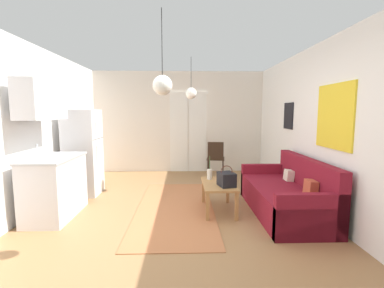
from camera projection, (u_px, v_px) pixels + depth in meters
name	position (u px, v px, depth m)	size (l,w,h in m)	color
ground_plane	(174.00, 234.00, 3.61)	(4.98, 7.88, 0.10)	#996D44
wall_back	(179.00, 122.00, 7.11)	(4.58, 0.13, 2.62)	silver
wall_right	(345.00, 132.00, 3.53)	(0.12, 7.48, 2.62)	white
area_rug	(175.00, 208.00, 4.43)	(1.23, 2.89, 0.01)	#B26B42
couch	(288.00, 196.00, 4.19)	(0.90, 1.95, 0.86)	maroon
coffee_table	(219.00, 187.00, 4.27)	(0.50, 0.87, 0.45)	#A87542
bamboo_vase	(210.00, 174.00, 4.49)	(0.09, 0.09, 0.39)	beige
handbag	(226.00, 179.00, 4.08)	(0.28, 0.32, 0.32)	black
refrigerator	(83.00, 152.00, 5.13)	(0.61, 0.63, 1.62)	white
kitchen_counter	(52.00, 167.00, 4.01)	(0.59, 1.09, 2.02)	silver
accent_chair	(216.00, 157.00, 6.57)	(0.48, 0.46, 0.86)	black
pendant_lamp_near	(162.00, 85.00, 2.81)	(0.21, 0.21, 0.88)	black
pendant_lamp_far	(191.00, 93.00, 5.23)	(0.22, 0.22, 0.79)	black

